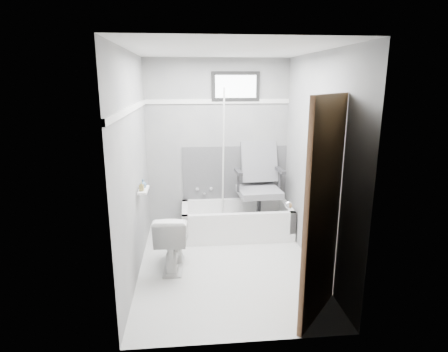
{
  "coord_description": "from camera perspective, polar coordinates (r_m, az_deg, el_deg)",
  "views": [
    {
      "loc": [
        -0.41,
        -3.93,
        2.1
      ],
      "look_at": [
        0.0,
        0.35,
        1.0
      ],
      "focal_mm": 30.0,
      "sensor_mm": 36.0,
      "label": 1
    }
  ],
  "objects": [
    {
      "name": "window",
      "position": [
        5.26,
        1.78,
        13.48
      ],
      "size": [
        0.66,
        0.04,
        0.4
      ],
      "primitive_type": null,
      "color": "black",
      "rests_on": "wall_back"
    },
    {
      "name": "door",
      "position": [
        3.19,
        20.95,
        -6.84
      ],
      "size": [
        0.78,
        0.78,
        2.0
      ],
      "primitive_type": null,
      "color": "brown",
      "rests_on": "floor"
    },
    {
      "name": "backerboard",
      "position": [
        5.42,
        1.67,
        0.48
      ],
      "size": [
        1.5,
        0.02,
        0.78
      ],
      "primitive_type": "cube",
      "color": "#4C4C4F",
      "rests_on": "wall_back"
    },
    {
      "name": "shelf",
      "position": [
        4.33,
        -12.16,
        -2.09
      ],
      "size": [
        0.1,
        0.32,
        0.02
      ],
      "primitive_type": "cube",
      "color": "white",
      "rests_on": "wall_left"
    },
    {
      "name": "trim_left",
      "position": [
        3.98,
        -14.0,
        9.9
      ],
      "size": [
        0.02,
        2.6,
        0.06
      ],
      "primitive_type": "cube",
      "color": "white",
      "rests_on": "wall_left"
    },
    {
      "name": "office_chair",
      "position": [
        5.16,
        5.38,
        -1.46
      ],
      "size": [
        0.71,
        0.71,
        1.16
      ],
      "primitive_type": null,
      "rotation": [
        0.0,
        0.0,
        0.06
      ],
      "color": "slate",
      "rests_on": "bathtub"
    },
    {
      "name": "ceiling",
      "position": [
        3.96,
        0.52,
        18.69
      ],
      "size": [
        2.6,
        2.6,
        0.0
      ],
      "primitive_type": "plane",
      "rotation": [
        3.14,
        0.0,
        0.0
      ],
      "color": "silver",
      "rests_on": "floor"
    },
    {
      "name": "wall_left",
      "position": [
        4.07,
        -13.66,
        1.17
      ],
      "size": [
        0.02,
        2.6,
        2.4
      ],
      "primitive_type": "cube",
      "color": "slate",
      "rests_on": "floor"
    },
    {
      "name": "trim_back",
      "position": [
        5.24,
        -1.01,
        11.3
      ],
      "size": [
        2.0,
        0.02,
        0.06
      ],
      "primitive_type": "cube",
      "color": "white",
      "rests_on": "wall_back"
    },
    {
      "name": "wall_right",
      "position": [
        4.27,
        13.95,
        1.76
      ],
      "size": [
        0.02,
        2.6,
        2.4
      ],
      "primitive_type": "cube",
      "color": "slate",
      "rests_on": "floor"
    },
    {
      "name": "wall_front",
      "position": [
        2.81,
        3.25,
        -4.38
      ],
      "size": [
        2.0,
        0.02,
        2.4
      ],
      "primitive_type": "cube",
      "color": "slate",
      "rests_on": "floor"
    },
    {
      "name": "soap_bottle_b",
      "position": [
        4.37,
        -12.24,
        -1.12
      ],
      "size": [
        0.1,
        0.1,
        0.1
      ],
      "primitive_type": "imported",
      "rotation": [
        0.0,
        0.0,
        0.28
      ],
      "color": "slate",
      "rests_on": "shelf"
    },
    {
      "name": "bathtub",
      "position": [
        5.25,
        1.9,
        -6.73
      ],
      "size": [
        1.5,
        0.7,
        0.42
      ],
      "primitive_type": null,
      "color": "white",
      "rests_on": "floor"
    },
    {
      "name": "floor",
      "position": [
        4.48,
        0.44,
        -13.64
      ],
      "size": [
        2.6,
        2.6,
        0.0
      ],
      "primitive_type": "plane",
      "color": "white",
      "rests_on": "ground"
    },
    {
      "name": "wall_back",
      "position": [
        5.32,
        -0.99,
        4.62
      ],
      "size": [
        2.0,
        0.02,
        2.4
      ],
      "primitive_type": "cube",
      "color": "slate",
      "rests_on": "floor"
    },
    {
      "name": "pole",
      "position": [
        5.12,
        -0.11,
        2.53
      ],
      "size": [
        0.02,
        0.3,
        1.93
      ],
      "primitive_type": "cylinder",
      "rotation": [
        0.14,
        0.0,
        0.0
      ],
      "color": "silver",
      "rests_on": "bathtub"
    },
    {
      "name": "faucet",
      "position": [
        5.43,
        -3.04,
        -2.25
      ],
      "size": [
        0.26,
        0.1,
        0.16
      ],
      "primitive_type": null,
      "color": "silver",
      "rests_on": "wall_back"
    },
    {
      "name": "soap_bottle_a",
      "position": [
        4.23,
        -12.46,
        -1.54
      ],
      "size": [
        0.05,
        0.05,
        0.1
      ],
      "primitive_type": "imported",
      "rotation": [
        0.0,
        0.0,
        -0.21
      ],
      "color": "olive",
      "rests_on": "shelf"
    },
    {
      "name": "toilet",
      "position": [
        4.37,
        -7.86,
        -9.73
      ],
      "size": [
        0.41,
        0.69,
        0.65
      ],
      "primitive_type": "imported",
      "rotation": [
        0.0,
        0.0,
        3.08
      ],
      "color": "white",
      "rests_on": "floor"
    }
  ]
}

